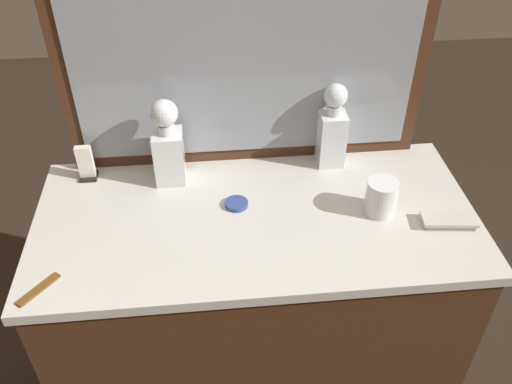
{
  "coord_description": "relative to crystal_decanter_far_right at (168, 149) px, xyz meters",
  "views": [
    {
      "loc": [
        -0.11,
        -1.11,
        1.85
      ],
      "look_at": [
        0.0,
        0.0,
        0.95
      ],
      "focal_mm": 38.11,
      "sensor_mm": 36.0,
      "label": 1
    }
  ],
  "objects": [
    {
      "name": "silver_brush_center",
      "position": [
        0.74,
        -0.28,
        -0.09
      ],
      "size": [
        0.15,
        0.08,
        0.02
      ],
      "color": "#B7A88C",
      "rests_on": "dresser"
    },
    {
      "name": "crystal_decanter_right",
      "position": [
        0.48,
        0.04,
        0.0
      ],
      "size": [
        0.08,
        0.08,
        0.27
      ],
      "color": "white",
      "rests_on": "dresser"
    },
    {
      "name": "porcelain_dish",
      "position": [
        0.18,
        -0.14,
        -0.1
      ],
      "size": [
        0.07,
        0.07,
        0.01
      ],
      "color": "#33478C",
      "rests_on": "dresser"
    },
    {
      "name": "crystal_decanter_far_right",
      "position": [
        0.0,
        0.0,
        0.0
      ],
      "size": [
        0.09,
        0.09,
        0.26
      ],
      "color": "white",
      "rests_on": "dresser"
    },
    {
      "name": "crystal_tumbler_right",
      "position": [
        0.57,
        -0.2,
        -0.06
      ],
      "size": [
        0.09,
        0.09,
        0.1
      ],
      "color": "white",
      "rests_on": "dresser"
    },
    {
      "name": "dresser",
      "position": [
        0.23,
        -0.19,
        -0.54
      ],
      "size": [
        1.21,
        0.59,
        0.87
      ],
      "color": "#472816",
      "rests_on": "ground_plane"
    },
    {
      "name": "napkin_holder",
      "position": [
        -0.25,
        0.03,
        -0.06
      ],
      "size": [
        0.05,
        0.05,
        0.11
      ],
      "color": "black",
      "rests_on": "dresser"
    },
    {
      "name": "tortoiseshell_comb",
      "position": [
        -0.3,
        -0.4,
        -0.1
      ],
      "size": [
        0.09,
        0.1,
        0.01
      ],
      "color": "brown",
      "rests_on": "dresser"
    },
    {
      "name": "dresser_mirror",
      "position": [
        0.23,
        0.09,
        0.29
      ],
      "size": [
        1.04,
        0.03,
        0.79
      ],
      "color": "#472816",
      "rests_on": "dresser"
    }
  ]
}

